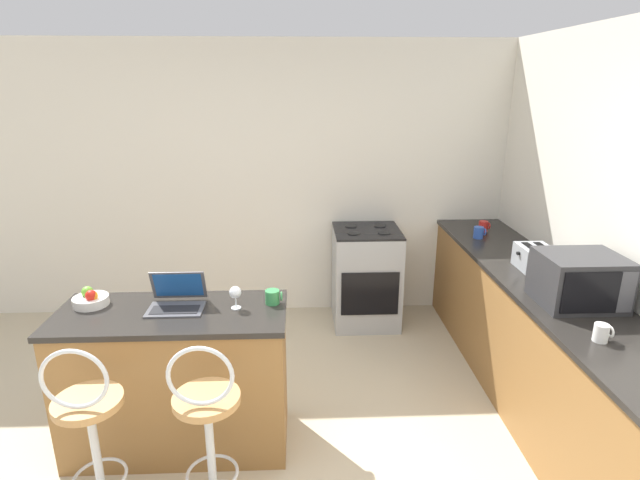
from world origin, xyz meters
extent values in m
cube|color=silver|center=(0.00, 2.64, 1.30)|extent=(12.00, 0.06, 2.60)
cube|color=olive|center=(-0.50, 0.64, 0.44)|extent=(1.33, 0.56, 0.89)
cube|color=black|center=(-0.50, 0.64, 0.91)|extent=(1.36, 0.59, 0.03)
cube|color=olive|center=(1.95, 1.06, 0.44)|extent=(0.60, 3.11, 0.89)
cube|color=black|center=(1.95, 1.06, 0.91)|extent=(0.63, 3.14, 0.03)
cylinder|color=silver|center=(-0.79, 0.08, 0.35)|extent=(0.04, 0.04, 0.68)
torus|color=silver|center=(-0.79, 0.08, 0.25)|extent=(0.28, 0.28, 0.02)
cylinder|color=#B7844C|center=(-0.79, 0.08, 0.70)|extent=(0.34, 0.34, 0.04)
torus|color=silver|center=(-0.79, -0.01, 0.89)|extent=(0.32, 0.02, 0.32)
cylinder|color=silver|center=(-0.20, 0.08, 0.35)|extent=(0.04, 0.04, 0.68)
torus|color=silver|center=(-0.20, 0.08, 0.25)|extent=(0.28, 0.28, 0.02)
cylinder|color=#B7844C|center=(-0.20, 0.08, 0.70)|extent=(0.34, 0.34, 0.04)
torus|color=silver|center=(-0.20, -0.01, 0.89)|extent=(0.32, 0.02, 0.32)
cube|color=#47474C|center=(-0.47, 0.66, 0.93)|extent=(0.33, 0.21, 0.01)
cube|color=black|center=(-0.47, 0.64, 0.93)|extent=(0.28, 0.12, 0.00)
cube|color=#47474C|center=(-0.47, 0.77, 1.04)|extent=(0.33, 0.07, 0.19)
cube|color=#19478C|center=(-0.47, 0.77, 1.04)|extent=(0.29, 0.06, 0.16)
cube|color=#2D2D30|center=(1.96, 0.65, 1.08)|extent=(0.47, 0.39, 0.31)
cube|color=black|center=(1.92, 0.45, 1.08)|extent=(0.33, 0.01, 0.25)
cube|color=#4C4C51|center=(2.13, 0.45, 1.08)|extent=(0.09, 0.01, 0.25)
cube|color=#9EA3A8|center=(1.97, 1.25, 1.01)|extent=(0.22, 0.26, 0.17)
cube|color=black|center=(1.92, 1.25, 1.10)|extent=(0.05, 0.18, 0.00)
cube|color=black|center=(2.01, 1.25, 1.10)|extent=(0.05, 0.18, 0.00)
cube|color=black|center=(1.85, 1.25, 1.04)|extent=(0.02, 0.02, 0.02)
cube|color=#9EA3A8|center=(0.90, 2.30, 0.45)|extent=(0.61, 0.60, 0.90)
cube|color=black|center=(0.90, 1.99, 0.42)|extent=(0.52, 0.01, 0.41)
cube|color=black|center=(0.90, 2.30, 0.91)|extent=(0.61, 0.60, 0.02)
cylinder|color=black|center=(0.76, 2.18, 0.93)|extent=(0.11, 0.11, 0.01)
cylinder|color=black|center=(1.03, 2.18, 0.93)|extent=(0.11, 0.11, 0.01)
cylinder|color=black|center=(0.76, 2.41, 0.93)|extent=(0.11, 0.11, 0.01)
cylinder|color=black|center=(1.03, 2.41, 0.93)|extent=(0.11, 0.11, 0.01)
cylinder|color=white|center=(1.84, 0.18, 0.97)|extent=(0.07, 0.07, 0.10)
torus|color=white|center=(1.89, 0.18, 0.98)|extent=(0.01, 0.06, 0.06)
cylinder|color=silver|center=(-0.11, 0.67, 0.93)|extent=(0.06, 0.06, 0.00)
cylinder|color=silver|center=(-0.11, 0.67, 0.96)|extent=(0.01, 0.01, 0.07)
sphere|color=silver|center=(-0.11, 0.67, 1.03)|extent=(0.07, 0.07, 0.07)
cylinder|color=#338447|center=(0.10, 0.73, 0.97)|extent=(0.09, 0.09, 0.09)
torus|color=#338447|center=(0.16, 0.73, 0.97)|extent=(0.01, 0.06, 0.06)
cylinder|color=#2D51AD|center=(1.83, 2.00, 0.97)|extent=(0.08, 0.08, 0.10)
torus|color=#2D51AD|center=(1.88, 2.00, 0.98)|extent=(0.01, 0.06, 0.06)
cylinder|color=silver|center=(-1.00, 0.75, 0.95)|extent=(0.21, 0.21, 0.05)
sphere|color=red|center=(-0.98, 0.72, 1.00)|extent=(0.07, 0.07, 0.07)
sphere|color=orange|center=(-0.97, 0.72, 1.00)|extent=(0.06, 0.06, 0.06)
sphere|color=#66B233|center=(-1.02, 0.77, 1.00)|extent=(0.07, 0.07, 0.07)
cylinder|color=red|center=(1.94, 2.19, 0.97)|extent=(0.08, 0.08, 0.10)
torus|color=red|center=(1.99, 2.19, 0.98)|extent=(0.01, 0.06, 0.06)
camera|label=1|loc=(0.27, -2.08, 2.22)|focal=28.00mm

